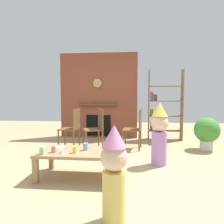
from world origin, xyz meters
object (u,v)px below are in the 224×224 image
(bookshelf, at_px, (163,107))
(potted_plant_tall, at_px, (207,131))
(paper_plate_rear, at_px, (107,147))
(dining_chair_left, at_px, (73,126))
(paper_cup_center, at_px, (54,149))
(birthday_cake_slice, at_px, (62,152))
(dining_chair_right, at_px, (136,126))
(paper_cup_near_right, at_px, (42,151))
(dining_chair_middle, at_px, (97,126))
(child_in_pink, at_px, (159,132))
(coffee_table, at_px, (80,154))
(paper_plate_front, at_px, (59,147))
(paper_cup_near_left, at_px, (86,147))
(paper_cup_far_left, at_px, (75,150))
(child_with_cone_hat, at_px, (114,171))

(bookshelf, xyz_separation_m, potted_plant_tall, (0.81, -0.99, -0.49))
(paper_plate_rear, relative_size, dining_chair_left, 0.18)
(paper_plate_rear, bearing_deg, paper_cup_center, -155.12)
(birthday_cake_slice, distance_m, dining_chair_right, 2.15)
(paper_plate_rear, xyz_separation_m, dining_chair_left, (-0.96, 1.40, 0.11))
(paper_cup_near_right, bearing_deg, paper_plate_rear, 27.91)
(bookshelf, distance_m, dining_chair_right, 1.36)
(dining_chair_middle, bearing_deg, paper_cup_near_right, 54.03)
(dining_chair_left, distance_m, dining_chair_right, 1.43)
(child_in_pink, bearing_deg, bookshelf, -127.89)
(coffee_table, distance_m, paper_plate_rear, 0.44)
(bookshelf, xyz_separation_m, dining_chair_left, (-2.18, -1.13, -0.39))
(bookshelf, height_order, paper_plate_front, bookshelf)
(paper_cup_center, bearing_deg, dining_chair_middle, 79.91)
(birthday_cake_slice, bearing_deg, paper_cup_near_left, 39.49)
(birthday_cake_slice, bearing_deg, bookshelf, 58.48)
(bookshelf, relative_size, paper_cup_center, 20.82)
(paper_cup_center, distance_m, paper_cup_far_left, 0.31)
(paper_cup_near_right, distance_m, paper_cup_far_left, 0.44)
(bookshelf, bearing_deg, dining_chair_right, -124.85)
(coffee_table, xyz_separation_m, dining_chair_middle, (-0.03, 1.63, 0.18))
(birthday_cake_slice, bearing_deg, coffee_table, 44.06)
(paper_cup_center, distance_m, paper_plate_front, 0.27)
(paper_cup_far_left, height_order, birthday_cake_slice, paper_cup_far_left)
(birthday_cake_slice, xyz_separation_m, dining_chair_left, (-0.38, 1.81, 0.09))
(paper_cup_near_right, distance_m, paper_plate_rear, 0.95)
(child_with_cone_hat, bearing_deg, paper_cup_far_left, 4.87)
(paper_plate_rear, relative_size, dining_chair_middle, 0.18)
(bookshelf, height_order, paper_cup_near_right, bookshelf)
(coffee_table, height_order, dining_chair_right, dining_chair_right)
(birthday_cake_slice, bearing_deg, child_in_pink, 30.49)
(paper_cup_far_left, bearing_deg, child_with_cone_hat, -54.91)
(potted_plant_tall, bearing_deg, dining_chair_right, -177.08)
(dining_chair_middle, relative_size, potted_plant_tall, 1.26)
(dining_chair_left, bearing_deg, potted_plant_tall, -172.61)
(paper_plate_rear, distance_m, potted_plant_tall, 2.55)
(dining_chair_right, bearing_deg, potted_plant_tall, -169.89)
(child_in_pink, distance_m, dining_chair_right, 1.09)
(paper_plate_rear, height_order, dining_chair_right, dining_chair_right)
(paper_cup_near_left, bearing_deg, bookshelf, 60.67)
(bookshelf, height_order, dining_chair_middle, bookshelf)
(paper_cup_near_right, bearing_deg, birthday_cake_slice, 8.95)
(paper_cup_far_left, relative_size, birthday_cake_slice, 0.94)
(paper_cup_far_left, height_order, paper_plate_front, paper_cup_far_left)
(bookshelf, bearing_deg, paper_plate_front, -127.19)
(paper_cup_near_left, height_order, paper_plate_front, paper_cup_near_left)
(paper_cup_far_left, distance_m, birthday_cake_slice, 0.18)
(paper_cup_near_left, distance_m, paper_cup_far_left, 0.20)
(birthday_cake_slice, bearing_deg, paper_cup_near_right, -171.05)
(paper_plate_front, xyz_separation_m, dining_chair_left, (-0.21, 1.47, 0.11))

